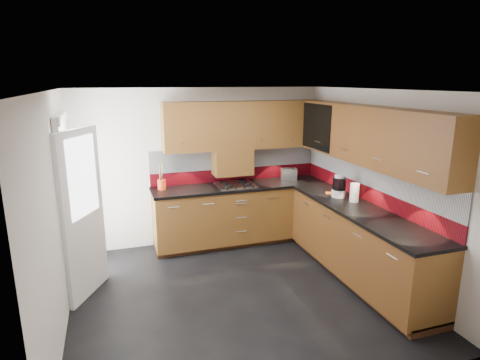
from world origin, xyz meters
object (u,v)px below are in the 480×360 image
object	(u,v)px
food_processor	(339,187)
utensil_pot	(162,183)
gas_hob	(236,185)
toaster	(289,174)

from	to	relation	value
food_processor	utensil_pot	bearing A→B (deg)	153.23
gas_hob	utensil_pot	world-z (taller)	utensil_pot
toaster	utensil_pot	bearing A→B (deg)	179.57
gas_hob	food_processor	bearing A→B (deg)	-40.96
gas_hob	food_processor	size ratio (longest dim) A/B	1.83
toaster	food_processor	bearing A→B (deg)	-78.45
toaster	food_processor	world-z (taller)	food_processor
gas_hob	toaster	distance (m)	0.95
food_processor	toaster	bearing A→B (deg)	101.55
toaster	gas_hob	bearing A→B (deg)	-172.96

